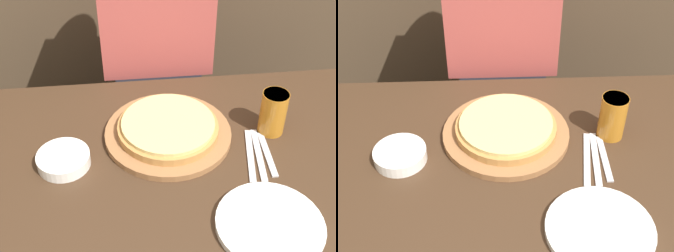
{
  "view_description": "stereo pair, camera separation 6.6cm",
  "coord_description": "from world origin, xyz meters",
  "views": [
    {
      "loc": [
        -0.15,
        -0.93,
        1.64
      ],
      "look_at": [
        -0.04,
        0.12,
        0.75
      ],
      "focal_mm": 50.0,
      "sensor_mm": 36.0,
      "label": 1
    },
    {
      "loc": [
        -0.09,
        -0.93,
        1.64
      ],
      "look_at": [
        -0.04,
        0.12,
        0.75
      ],
      "focal_mm": 50.0,
      "sensor_mm": 36.0,
      "label": 2
    }
  ],
  "objects": [
    {
      "name": "dining_table",
      "position": [
        0.0,
        0.0,
        0.35
      ],
      "size": [
        1.53,
        0.84,
        0.71
      ],
      "color": "#3D2819",
      "rests_on": "ground_plane"
    },
    {
      "name": "pizza_on_board",
      "position": [
        -0.04,
        0.12,
        0.73
      ],
      "size": [
        0.38,
        0.38,
        0.06
      ],
      "color": "#99663D",
      "rests_on": "dining_table"
    },
    {
      "name": "beer_glass",
      "position": [
        0.27,
        0.11,
        0.78
      ],
      "size": [
        0.08,
        0.08,
        0.14
      ],
      "color": "#B7701E",
      "rests_on": "dining_table"
    },
    {
      "name": "dinner_plate",
      "position": [
        0.17,
        -0.24,
        0.72
      ],
      "size": [
        0.27,
        0.27,
        0.02
      ],
      "color": "white",
      "rests_on": "dining_table"
    },
    {
      "name": "side_bowl",
      "position": [
        -0.34,
        0.03,
        0.73
      ],
      "size": [
        0.15,
        0.15,
        0.04
      ],
      "color": "white",
      "rests_on": "dining_table"
    },
    {
      "name": "fork",
      "position": [
        0.19,
        0.01,
        0.71
      ],
      "size": [
        0.05,
        0.21,
        0.0
      ],
      "color": "silver",
      "rests_on": "dining_table"
    },
    {
      "name": "dinner_knife",
      "position": [
        0.21,
        0.01,
        0.71
      ],
      "size": [
        0.04,
        0.21,
        0.0
      ],
      "color": "silver",
      "rests_on": "dining_table"
    },
    {
      "name": "spoon",
      "position": [
        0.24,
        0.01,
        0.71
      ],
      "size": [
        0.02,
        0.18,
        0.0
      ],
      "color": "silver",
      "rests_on": "dining_table"
    },
    {
      "name": "diner_person",
      "position": [
        -0.03,
        0.56,
        0.64
      ],
      "size": [
        0.39,
        0.2,
        1.3
      ],
      "color": "#33333D",
      "rests_on": "ground_plane"
    }
  ]
}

